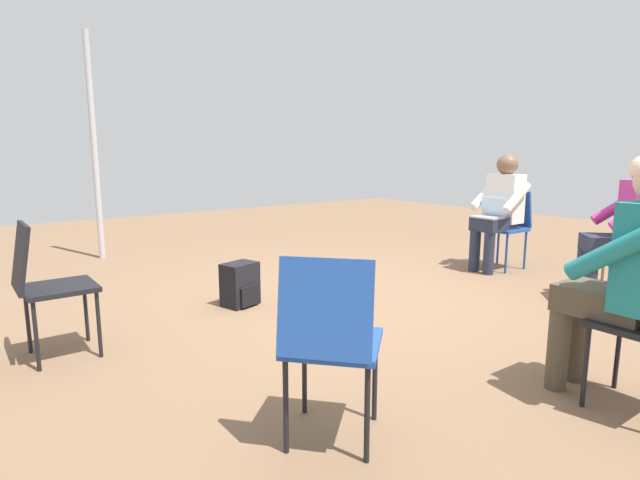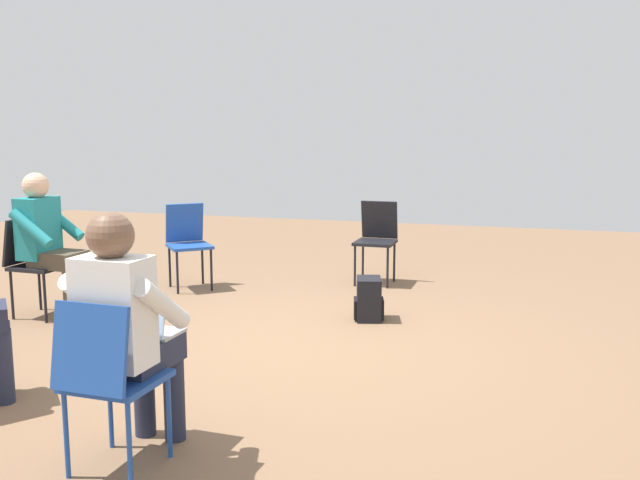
% 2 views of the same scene
% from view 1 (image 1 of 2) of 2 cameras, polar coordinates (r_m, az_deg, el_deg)
% --- Properties ---
extents(ground_plane, '(14.00, 14.00, 0.00)m').
position_cam_1_polar(ground_plane, '(4.39, 4.17, -6.69)').
color(ground_plane, brown).
extents(chair_southwest, '(0.59, 0.58, 0.85)m').
position_cam_1_polar(chair_southwest, '(2.13, 1.18, -10.91)').
color(chair_southwest, '#1E4799').
rests_on(chair_southwest, ground).
extents(chair_east, '(0.45, 0.41, 0.85)m').
position_cam_1_polar(chair_east, '(5.83, 20.66, 1.82)').
color(chair_east, '#1E4799').
rests_on(chair_east, ground).
extents(chair_west, '(0.44, 0.40, 0.85)m').
position_cam_1_polar(chair_west, '(3.44, -28.89, -4.03)').
color(chair_west, black).
rests_on(chair_west, ground).
extents(person_with_laptop, '(0.53, 0.50, 1.24)m').
position_cam_1_polar(person_with_laptop, '(5.67, 19.82, 3.66)').
color(person_with_laptop, '#23283D').
rests_on(person_with_laptop, ground).
extents(person_in_teal, '(0.50, 0.53, 1.24)m').
position_cam_1_polar(person_in_teal, '(2.85, 31.78, -2.92)').
color(person_in_teal, '#4C4233').
rests_on(person_in_teal, ground).
extents(person_in_magenta, '(0.63, 0.63, 1.24)m').
position_cam_1_polar(person_in_magenta, '(4.78, 31.59, 1.74)').
color(person_in_magenta, '#23283D').
rests_on(person_in_magenta, ground).
extents(backpack_near_laptop_user, '(0.32, 0.29, 0.36)m').
position_cam_1_polar(backpack_near_laptop_user, '(4.20, -9.12, -5.31)').
color(backpack_near_laptop_user, black).
rests_on(backpack_near_laptop_user, ground).
extents(tent_pole_near, '(0.07, 0.07, 2.62)m').
position_cam_1_polar(tent_pole_near, '(6.46, -24.39, 9.57)').
color(tent_pole_near, '#B2B2B7').
rests_on(tent_pole_near, ground).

